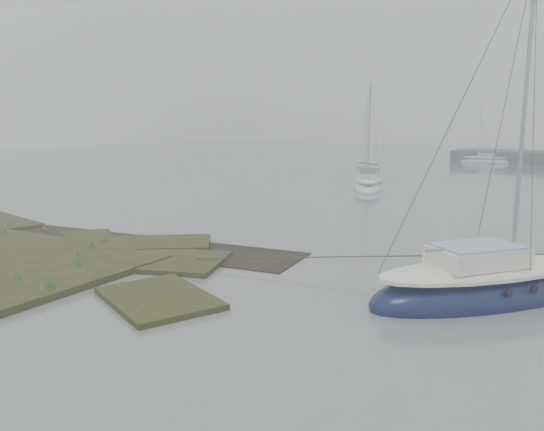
{
  "coord_description": "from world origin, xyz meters",
  "views": [
    {
      "loc": [
        10.25,
        -11.02,
        4.86
      ],
      "look_at": [
        1.48,
        4.04,
        1.8
      ],
      "focal_mm": 35.0,
      "sensor_mm": 36.0,
      "label": 1
    }
  ],
  "objects": [
    {
      "name": "sailboat_white",
      "position": [
        -3.26,
        26.27,
        0.26
      ],
      "size": [
        3.98,
        6.35,
        8.52
      ],
      "rotation": [
        0.0,
        0.0,
        0.36
      ],
      "color": "white",
      "rests_on": "ground"
    },
    {
      "name": "sailboat_far_c",
      "position": [
        0.1,
        57.96,
        0.24
      ],
      "size": [
        5.68,
        2.11,
        7.9
      ],
      "rotation": [
        0.0,
        0.0,
        1.62
      ],
      "color": "silver",
      "rests_on": "ground"
    },
    {
      "name": "sailboat_far_a",
      "position": [
        -9.92,
        44.66,
        0.24
      ],
      "size": [
        4.95,
        5.4,
        7.8
      ],
      "rotation": [
        0.0,
        0.0,
        0.7
      ],
      "color": "#9FA4A8",
      "rests_on": "ground"
    },
    {
      "name": "ground",
      "position": [
        0.0,
        30.0,
        0.0
      ],
      "size": [
        160.0,
        160.0,
        0.0
      ],
      "primitive_type": "plane",
      "color": "slate",
      "rests_on": "ground"
    },
    {
      "name": "sailboat_main",
      "position": [
        8.2,
        4.22,
        0.31
      ],
      "size": [
        6.48,
        6.94,
        10.11
      ],
      "rotation": [
        0.0,
        0.0,
        -0.72
      ],
      "color": "#0D1537",
      "rests_on": "ground"
    }
  ]
}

